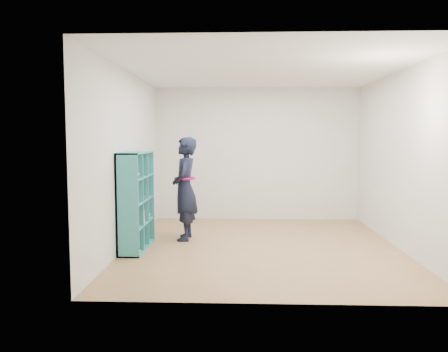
{
  "coord_description": "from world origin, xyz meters",
  "views": [
    {
      "loc": [
        -0.32,
        -6.41,
        1.62
      ],
      "look_at": [
        -0.57,
        0.3,
        1.03
      ],
      "focal_mm": 35.0,
      "sensor_mm": 36.0,
      "label": 1
    }
  ],
  "objects": [
    {
      "name": "wall_left",
      "position": [
        -2.0,
        0.0,
        1.3
      ],
      "size": [
        0.02,
        4.5,
        2.6
      ],
      "primitive_type": "cube",
      "color": "silver",
      "rests_on": "floor"
    },
    {
      "name": "ceiling",
      "position": [
        0.0,
        0.0,
        2.6
      ],
      "size": [
        4.5,
        4.5,
        0.0
      ],
      "primitive_type": "plane",
      "color": "white",
      "rests_on": "wall_back"
    },
    {
      "name": "floor",
      "position": [
        0.0,
        0.0,
        0.0
      ],
      "size": [
        4.5,
        4.5,
        0.0
      ],
      "primitive_type": "plane",
      "color": "#966E44",
      "rests_on": "ground"
    },
    {
      "name": "person",
      "position": [
        -1.2,
        0.43,
        0.82
      ],
      "size": [
        0.4,
        0.6,
        1.63
      ],
      "rotation": [
        0.0,
        0.0,
        -1.55
      ],
      "color": "black",
      "rests_on": "floor"
    },
    {
      "name": "wall_front",
      "position": [
        0.0,
        -2.25,
        1.3
      ],
      "size": [
        4.0,
        0.02,
        2.6
      ],
      "primitive_type": "cube",
      "color": "silver",
      "rests_on": "floor"
    },
    {
      "name": "wall_right",
      "position": [
        2.0,
        0.0,
        1.3
      ],
      "size": [
        0.02,
        4.5,
        2.6
      ],
      "primitive_type": "cube",
      "color": "silver",
      "rests_on": "floor"
    },
    {
      "name": "wall_back",
      "position": [
        0.0,
        2.25,
        1.3
      ],
      "size": [
        4.0,
        0.02,
        2.6
      ],
      "primitive_type": "cube",
      "color": "silver",
      "rests_on": "floor"
    },
    {
      "name": "bookshelf",
      "position": [
        -1.86,
        -0.17,
        0.7
      ],
      "size": [
        0.31,
        1.06,
        1.42
      ],
      "color": "teal",
      "rests_on": "floor"
    },
    {
      "name": "smartphone",
      "position": [
        -1.34,
        0.5,
        0.93
      ],
      "size": [
        0.04,
        0.1,
        0.13
      ],
      "rotation": [
        0.42,
        0.0,
        0.28
      ],
      "color": "silver",
      "rests_on": "person"
    }
  ]
}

